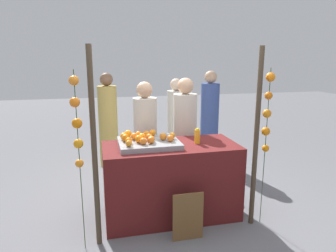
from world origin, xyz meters
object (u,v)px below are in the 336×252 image
object	(u,v)px
juice_bottle	(197,136)
chalkboard_sign	(188,217)
orange_1	(149,137)
vendor_right	(185,140)
orange_0	(129,141)
stall_counter	(171,181)
vendor_left	(145,144)

from	to	relation	value
juice_bottle	chalkboard_sign	bearing A→B (deg)	-116.63
orange_1	vendor_right	world-z (taller)	vendor_right
orange_0	orange_1	xyz separation A→B (m)	(0.26, 0.09, 0.00)
stall_counter	vendor_right	size ratio (longest dim) A/B	0.97
stall_counter	vendor_left	xyz separation A→B (m)	(-0.21, 0.64, 0.30)
orange_1	stall_counter	bearing A→B (deg)	-10.84
chalkboard_sign	vendor_right	world-z (taller)	vendor_right
orange_1	orange_0	bearing A→B (deg)	-160.06
orange_0	vendor_right	distance (m)	1.14
vendor_left	vendor_right	xyz separation A→B (m)	(0.58, 0.01, 0.02)
stall_counter	vendor_left	bearing A→B (deg)	108.02
chalkboard_sign	juice_bottle	bearing A→B (deg)	63.37
orange_0	juice_bottle	size ratio (longest dim) A/B	0.40
stall_counter	vendor_right	bearing A→B (deg)	60.62
orange_0	orange_1	distance (m)	0.27
stall_counter	vendor_left	size ratio (longest dim) A/B	0.99
orange_1	chalkboard_sign	bearing A→B (deg)	-63.64
orange_0	chalkboard_sign	world-z (taller)	orange_0
stall_counter	orange_1	world-z (taller)	orange_1
orange_1	vendor_left	size ratio (longest dim) A/B	0.05
juice_bottle	chalkboard_sign	xyz separation A→B (m)	(-0.28, -0.56, -0.74)
orange_1	chalkboard_sign	distance (m)	1.01
juice_bottle	chalkboard_sign	world-z (taller)	juice_bottle
juice_bottle	vendor_right	distance (m)	0.70
orange_0	orange_1	world-z (taller)	orange_1
stall_counter	orange_0	xyz separation A→B (m)	(-0.51, -0.04, 0.55)
orange_1	vendor_right	distance (m)	0.90
orange_1	vendor_right	xyz separation A→B (m)	(0.62, 0.60, -0.24)
juice_bottle	vendor_left	distance (m)	0.88
orange_0	juice_bottle	xyz separation A→B (m)	(0.84, 0.04, -0.01)
stall_counter	chalkboard_sign	xyz separation A→B (m)	(0.05, -0.56, -0.19)
stall_counter	juice_bottle	distance (m)	0.64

